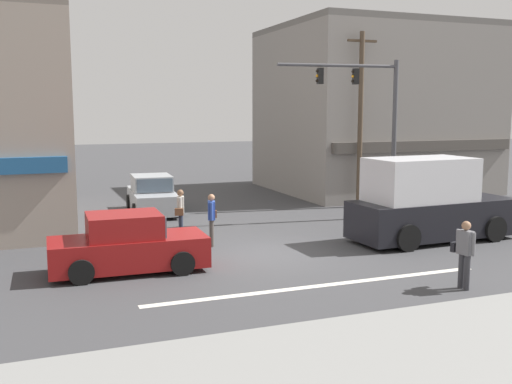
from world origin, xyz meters
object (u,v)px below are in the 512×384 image
(utility_pole_far_right, at_px, (360,117))
(sedan_parked_curbside, at_px, (128,246))
(pedestrian_mid_crossing, at_px, (181,211))
(pedestrian_far_side, at_px, (212,216))
(traffic_light_mast, at_px, (372,113))
(sedan_crossing_leftbound, at_px, (152,196))
(box_truck_crossing_center, at_px, (428,203))
(pedestrian_foreground_with_bag, at_px, (464,250))

(utility_pole_far_right, distance_m, sedan_parked_curbside, 13.76)
(pedestrian_mid_crossing, relative_size, pedestrian_far_side, 1.00)
(traffic_light_mast, height_order, pedestrian_mid_crossing, traffic_light_mast)
(pedestrian_far_side, bearing_deg, sedan_parked_curbside, -144.72)
(sedan_parked_curbside, bearing_deg, sedan_crossing_leftbound, 74.65)
(traffic_light_mast, bearing_deg, sedan_parked_curbside, -156.25)
(box_truck_crossing_center, height_order, pedestrian_mid_crossing, box_truck_crossing_center)
(box_truck_crossing_center, distance_m, pedestrian_foreground_with_bag, 5.41)
(sedan_crossing_leftbound, bearing_deg, pedestrian_foreground_with_bag, -69.96)
(utility_pole_far_right, bearing_deg, sedan_parked_curbside, -147.70)
(sedan_crossing_leftbound, xyz_separation_m, pedestrian_far_side, (0.53, -6.76, 0.24))
(box_truck_crossing_center, relative_size, pedestrian_mid_crossing, 3.39)
(sedan_crossing_leftbound, height_order, sedan_parked_curbside, same)
(sedan_parked_curbside, xyz_separation_m, pedestrian_far_side, (2.97, 2.10, 0.24))
(utility_pole_far_right, height_order, sedan_parked_curbside, utility_pole_far_right)
(utility_pole_far_right, bearing_deg, traffic_light_mast, -112.26)
(box_truck_crossing_center, bearing_deg, sedan_crossing_leftbound, 130.81)
(utility_pole_far_right, xyz_separation_m, box_truck_crossing_center, (-1.48, -6.85, -2.70))
(pedestrian_mid_crossing, bearing_deg, sedan_crossing_leftbound, 88.57)
(box_truck_crossing_center, height_order, pedestrian_far_side, box_truck_crossing_center)
(traffic_light_mast, bearing_deg, box_truck_crossing_center, -95.42)
(sedan_parked_curbside, xyz_separation_m, pedestrian_foreground_with_bag, (7.29, -4.47, 0.24))
(sedan_crossing_leftbound, distance_m, box_truck_crossing_center, 11.32)
(utility_pole_far_right, height_order, sedan_crossing_leftbound, utility_pole_far_right)
(traffic_light_mast, xyz_separation_m, pedestrian_far_side, (-7.26, -2.40, -3.22))
(traffic_light_mast, bearing_deg, pedestrian_far_side, -161.71)
(traffic_light_mast, xyz_separation_m, pedestrian_foreground_with_bag, (-2.93, -8.97, -3.22))
(pedestrian_far_side, bearing_deg, sedan_crossing_leftbound, 94.52)
(box_truck_crossing_center, bearing_deg, utility_pole_far_right, 77.78)
(traffic_light_mast, xyz_separation_m, sedan_parked_curbside, (-10.22, -4.50, -3.46))
(utility_pole_far_right, bearing_deg, sedan_crossing_leftbound, 169.09)
(box_truck_crossing_center, bearing_deg, pedestrian_mid_crossing, 157.34)
(sedan_parked_curbside, xyz_separation_m, pedestrian_mid_crossing, (2.30, 3.44, 0.24))
(sedan_crossing_leftbound, height_order, pedestrian_far_side, pedestrian_far_side)
(sedan_parked_curbside, height_order, pedestrian_foreground_with_bag, pedestrian_foreground_with_bag)
(pedestrian_mid_crossing, distance_m, pedestrian_far_side, 1.50)
(traffic_light_mast, relative_size, sedan_parked_curbside, 1.49)
(sedan_crossing_leftbound, bearing_deg, pedestrian_far_side, -85.48)
(sedan_crossing_leftbound, relative_size, pedestrian_far_side, 2.52)
(utility_pole_far_right, height_order, pedestrian_mid_crossing, utility_pole_far_right)
(traffic_light_mast, xyz_separation_m, box_truck_crossing_center, (-0.40, -4.20, -2.92))
(sedan_crossing_leftbound, relative_size, pedestrian_mid_crossing, 2.52)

